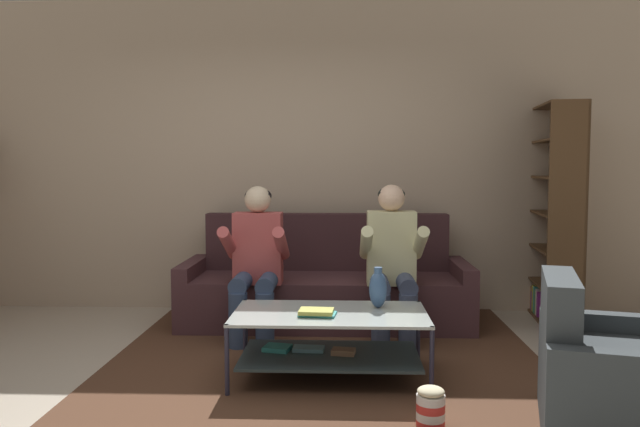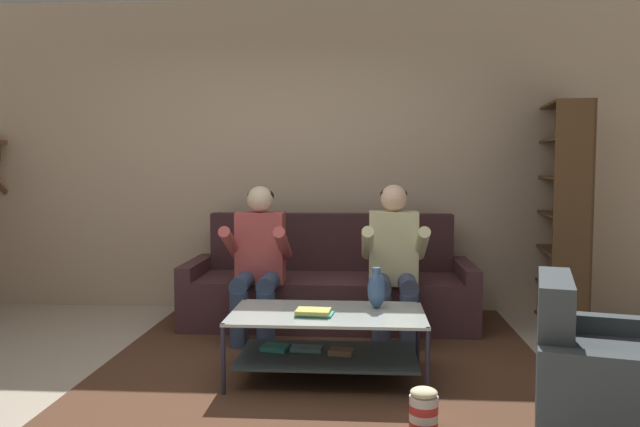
% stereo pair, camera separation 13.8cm
% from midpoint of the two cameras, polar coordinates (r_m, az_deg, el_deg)
% --- Properties ---
extents(ground, '(16.80, 16.80, 0.00)m').
position_cam_midpoint_polar(ground, '(3.74, -7.77, -16.91)').
color(ground, '#BFB19D').
extents(back_partition, '(8.40, 0.12, 2.90)m').
position_cam_midpoint_polar(back_partition, '(5.93, -3.77, 5.26)').
color(back_partition, '#C5AD92').
rests_on(back_partition, ground).
extents(couch, '(2.43, 0.85, 0.93)m').
position_cam_midpoint_polar(couch, '(5.41, -0.20, -6.87)').
color(couch, '#45282C').
rests_on(couch, ground).
extents(person_seated_left, '(0.50, 0.58, 1.20)m').
position_cam_midpoint_polar(person_seated_left, '(4.90, -6.65, -3.95)').
color(person_seated_left, '#334464').
rests_on(person_seated_left, ground).
extents(person_seated_right, '(0.50, 0.58, 1.21)m').
position_cam_midpoint_polar(person_seated_right, '(4.85, 5.80, -3.95)').
color(person_seated_right, '#3C4661').
rests_on(person_seated_right, ground).
extents(coffee_table, '(1.22, 0.69, 0.43)m').
position_cam_midpoint_polar(coffee_table, '(4.03, -0.20, -10.99)').
color(coffee_table, '#B4C0BA').
rests_on(coffee_table, ground).
extents(area_rug, '(3.00, 3.36, 0.01)m').
position_cam_midpoint_polar(area_rug, '(4.67, -0.21, -12.46)').
color(area_rug, '#4F3121').
rests_on(area_rug, ground).
extents(vase, '(0.12, 0.12, 0.27)m').
position_cam_midpoint_polar(vase, '(4.10, 4.37, -6.88)').
color(vase, '#3A5883').
rests_on(vase, coffee_table).
extents(book_stack, '(0.24, 0.18, 0.04)m').
position_cam_midpoint_polar(book_stack, '(3.90, -1.32, -9.04)').
color(book_stack, teal).
rests_on(book_stack, coffee_table).
extents(bookshelf, '(0.41, 1.03, 1.89)m').
position_cam_midpoint_polar(bookshelf, '(5.92, 20.20, -1.42)').
color(bookshelf, brown).
rests_on(bookshelf, ground).
extents(armchair, '(1.05, 1.07, 0.80)m').
position_cam_midpoint_polar(armchair, '(3.52, 25.07, -13.96)').
color(armchair, '#383E42').
rests_on(armchair, ground).
extents(popcorn_tub, '(0.15, 0.15, 0.22)m').
position_cam_midpoint_polar(popcorn_tub, '(3.42, 8.90, -17.08)').
color(popcorn_tub, red).
rests_on(popcorn_tub, ground).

